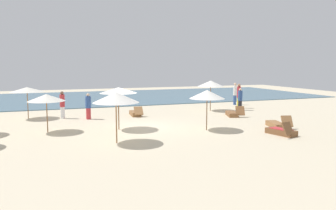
{
  "coord_description": "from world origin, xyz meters",
  "views": [
    {
      "loc": [
        -4.63,
        -17.24,
        3.46
      ],
      "look_at": [
        1.88,
        0.56,
        1.1
      ],
      "focal_mm": 34.73,
      "sensor_mm": 36.0,
      "label": 1
    }
  ],
  "objects_px": {
    "umbrella_6": "(207,94)",
    "person_5": "(240,99)",
    "umbrella_0": "(116,97)",
    "person_4": "(239,95)",
    "lounger_3": "(233,114)",
    "umbrella_7": "(46,98)",
    "person_1": "(62,105)",
    "person_3": "(235,93)",
    "lounger_1": "(277,124)",
    "umbrella_4": "(118,90)",
    "umbrella_5": "(27,90)",
    "umbrella_1": "(211,84)",
    "lounger_0": "(136,113)",
    "person_0": "(88,106)",
    "lounger_2": "(282,131)"
  },
  "relations": [
    {
      "from": "lounger_0",
      "to": "lounger_1",
      "type": "distance_m",
      "value": 9.27
    },
    {
      "from": "umbrella_5",
      "to": "person_3",
      "type": "xyz_separation_m",
      "value": [
        16.39,
        1.77,
        -0.88
      ]
    },
    {
      "from": "lounger_1",
      "to": "person_5",
      "type": "relative_size",
      "value": 1.03
    },
    {
      "from": "umbrella_4",
      "to": "lounger_1",
      "type": "height_order",
      "value": "umbrella_4"
    },
    {
      "from": "umbrella_1",
      "to": "lounger_2",
      "type": "bearing_deg",
      "value": -94.19
    },
    {
      "from": "umbrella_4",
      "to": "person_4",
      "type": "height_order",
      "value": "umbrella_4"
    },
    {
      "from": "umbrella_0",
      "to": "umbrella_7",
      "type": "relative_size",
      "value": 1.15
    },
    {
      "from": "lounger_1",
      "to": "lounger_3",
      "type": "relative_size",
      "value": 1.0
    },
    {
      "from": "umbrella_4",
      "to": "umbrella_5",
      "type": "height_order",
      "value": "umbrella_4"
    },
    {
      "from": "umbrella_6",
      "to": "lounger_1",
      "type": "height_order",
      "value": "umbrella_6"
    },
    {
      "from": "umbrella_6",
      "to": "person_3",
      "type": "bearing_deg",
      "value": 51.15
    },
    {
      "from": "umbrella_0",
      "to": "umbrella_1",
      "type": "relative_size",
      "value": 1.0
    },
    {
      "from": "umbrella_4",
      "to": "lounger_3",
      "type": "relative_size",
      "value": 1.3
    },
    {
      "from": "umbrella_4",
      "to": "lounger_0",
      "type": "xyz_separation_m",
      "value": [
        2.03,
        4.32,
        -1.94
      ]
    },
    {
      "from": "person_0",
      "to": "person_3",
      "type": "distance_m",
      "value": 13.19
    },
    {
      "from": "umbrella_1",
      "to": "person_1",
      "type": "bearing_deg",
      "value": 179.49
    },
    {
      "from": "person_3",
      "to": "umbrella_6",
      "type": "bearing_deg",
      "value": -128.85
    },
    {
      "from": "umbrella_7",
      "to": "person_4",
      "type": "bearing_deg",
      "value": 18.27
    },
    {
      "from": "umbrella_0",
      "to": "umbrella_6",
      "type": "height_order",
      "value": "umbrella_0"
    },
    {
      "from": "umbrella_7",
      "to": "person_1",
      "type": "height_order",
      "value": "umbrella_7"
    },
    {
      "from": "umbrella_1",
      "to": "person_5",
      "type": "xyz_separation_m",
      "value": [
        2.25,
        -0.53,
        -1.2
      ]
    },
    {
      "from": "lounger_2",
      "to": "person_3",
      "type": "bearing_deg",
      "value": 69.17
    },
    {
      "from": "umbrella_7",
      "to": "person_1",
      "type": "xyz_separation_m",
      "value": [
        0.91,
        4.25,
        -0.89
      ]
    },
    {
      "from": "person_3",
      "to": "person_4",
      "type": "relative_size",
      "value": 0.97
    },
    {
      "from": "lounger_2",
      "to": "person_1",
      "type": "xyz_separation_m",
      "value": [
        -9.97,
        8.94,
        0.72
      ]
    },
    {
      "from": "lounger_1",
      "to": "person_0",
      "type": "relative_size",
      "value": 1.05
    },
    {
      "from": "person_0",
      "to": "umbrella_0",
      "type": "bearing_deg",
      "value": -86.38
    },
    {
      "from": "person_0",
      "to": "person_4",
      "type": "height_order",
      "value": "person_4"
    },
    {
      "from": "umbrella_6",
      "to": "person_5",
      "type": "distance_m",
      "value": 8.39
    },
    {
      "from": "umbrella_6",
      "to": "person_3",
      "type": "distance_m",
      "value": 11.62
    },
    {
      "from": "umbrella_0",
      "to": "umbrella_1",
      "type": "xyz_separation_m",
      "value": [
        8.64,
        7.7,
        0.01
      ]
    },
    {
      "from": "person_0",
      "to": "person_4",
      "type": "xyz_separation_m",
      "value": [
        11.91,
        1.33,
        0.18
      ]
    },
    {
      "from": "umbrella_5",
      "to": "lounger_0",
      "type": "height_order",
      "value": "umbrella_5"
    },
    {
      "from": "lounger_1",
      "to": "lounger_3",
      "type": "height_order",
      "value": "same"
    },
    {
      "from": "umbrella_1",
      "to": "person_0",
      "type": "bearing_deg",
      "value": -175.26
    },
    {
      "from": "umbrella_0",
      "to": "lounger_3",
      "type": "height_order",
      "value": "umbrella_0"
    },
    {
      "from": "lounger_1",
      "to": "person_5",
      "type": "distance_m",
      "value": 6.9
    },
    {
      "from": "umbrella_1",
      "to": "person_0",
      "type": "relative_size",
      "value": 1.37
    },
    {
      "from": "umbrella_5",
      "to": "person_5",
      "type": "relative_size",
      "value": 1.23
    },
    {
      "from": "umbrella_5",
      "to": "person_4",
      "type": "distance_m",
      "value": 15.56
    },
    {
      "from": "umbrella_5",
      "to": "person_0",
      "type": "relative_size",
      "value": 1.26
    },
    {
      "from": "person_5",
      "to": "person_3",
      "type": "bearing_deg",
      "value": 64.97
    },
    {
      "from": "umbrella_4",
      "to": "lounger_0",
      "type": "relative_size",
      "value": 1.3
    },
    {
      "from": "lounger_3",
      "to": "person_1",
      "type": "relative_size",
      "value": 0.99
    },
    {
      "from": "person_0",
      "to": "umbrella_6",
      "type": "bearing_deg",
      "value": -46.12
    },
    {
      "from": "person_3",
      "to": "lounger_2",
      "type": "bearing_deg",
      "value": -110.83
    },
    {
      "from": "person_4",
      "to": "lounger_3",
      "type": "bearing_deg",
      "value": -127.45
    },
    {
      "from": "person_1",
      "to": "person_4",
      "type": "xyz_separation_m",
      "value": [
        13.44,
        0.48,
        0.11
      ]
    },
    {
      "from": "umbrella_4",
      "to": "umbrella_5",
      "type": "distance_m",
      "value": 7.26
    },
    {
      "from": "umbrella_4",
      "to": "umbrella_7",
      "type": "height_order",
      "value": "umbrella_4"
    }
  ]
}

